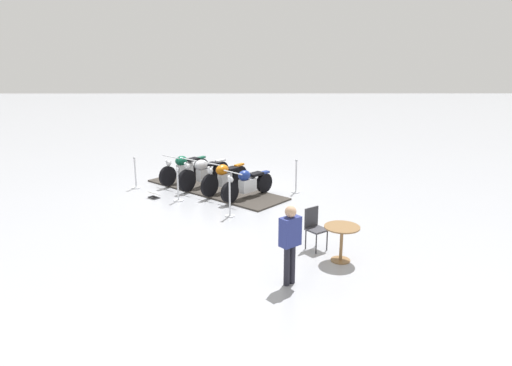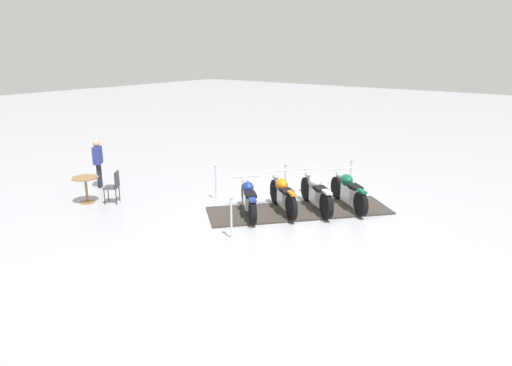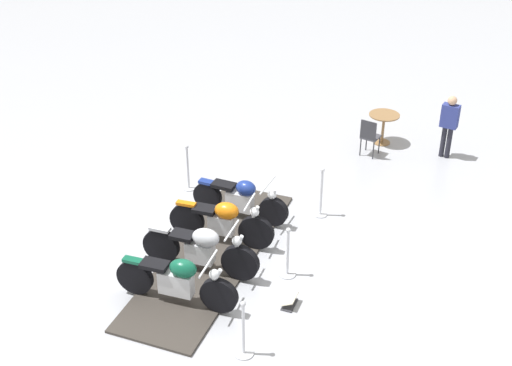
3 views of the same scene
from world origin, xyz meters
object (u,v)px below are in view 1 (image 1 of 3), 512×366
Objects in this scene: stanchion_right_mid at (178,190)px; motorcycle_navy at (247,184)px; cafe_chair_near_table at (314,226)px; bystander_person at (290,238)px; motorcycle_forest at (184,168)px; motorcycle_chrome at (203,172)px; stanchion_left_rear at (296,180)px; motorcycle_copper at (224,177)px; stanchion_right_front at (136,178)px; stanchion_right_rear at (230,202)px; info_placard at (154,196)px; cafe_table at (342,235)px.

motorcycle_navy is at bearing 94.93° from stanchion_right_mid.
bystander_person reaches higher than cafe_chair_near_table.
bystander_person is at bearing 60.99° from motorcycle_forest.
bystander_person is (6.81, 2.36, 0.41)m from motorcycle_chrome.
bystander_person is (1.71, -0.69, 0.39)m from cafe_chair_near_table.
motorcycle_chrome is 3.08m from stanchion_left_rear.
stanchion_left_rear reaches higher than motorcycle_copper.
motorcycle_copper is at bearing -86.72° from motorcycle_navy.
motorcycle_chrome is 2.27m from stanchion_right_front.
bystander_person is at bearing 53.11° from motorcycle_navy.
bystander_person is (6.79, 4.62, 0.60)m from stanchion_right_front.
stanchion_left_rear is at bearing 143.41° from cafe_chair_near_table.
bystander_person is (3.93, 1.34, 0.53)m from stanchion_right_rear.
motorcycle_forest is at bearing -70.09° from info_placard.
cafe_chair_near_table is (5.10, 3.05, 0.02)m from motorcycle_chrome.
motorcycle_forest reaches higher than cafe_chair_near_table.
stanchion_right_front is at bearing -95.87° from stanchion_left_rear.
cafe_chair_near_table is (4.53, 0.02, 0.16)m from stanchion_left_rear.
stanchion_right_mid is at bearing -171.70° from cafe_chair_near_table.
bystander_person is at bearing 29.09° from stanchion_right_mid.
info_placard is 6.79m from cafe_table.
stanchion_left_rear reaches higher than motorcycle_chrome.
motorcycle_chrome is 1.73× the size of stanchion_right_front.
info_placard is at bearing -109.92° from stanchion_right_mid.
stanchion_right_front is at bearing -12.67° from info_placard.
motorcycle_chrome is 0.97m from motorcycle_copper.
motorcycle_copper is at bearing -125.48° from info_placard.
stanchion_right_rear is at bearing -174.07° from info_placard.
motorcycle_forest is at bearing -153.47° from stanchion_right_rear.
stanchion_right_front is 4.34m from stanchion_right_rear.
cafe_table is at bearing -87.01° from bystander_person.
motorcycle_forest is 1.90× the size of cafe_chair_near_table.
cafe_table is (4.60, 4.97, 0.53)m from info_placard.
motorcycle_chrome is 1.68× the size of stanchion_left_rear.
motorcycle_chrome is 1.78× the size of stanchion_right_mid.
cafe_table is 1.62m from bystander_person.
stanchion_right_mid is at bearing -76.40° from stanchion_left_rear.
cafe_table is at bearing -0.00° from cafe_chair_near_table.
cafe_table is at bearing 66.49° from motorcycle_copper.
motorcycle_copper is 1.70× the size of stanchion_right_mid.
bystander_person reaches higher than stanchion_right_mid.
stanchion_right_front is at bearing -134.64° from cafe_table.
cafe_table is at bearing 45.36° from stanchion_right_front.
motorcycle_navy is 1.52× the size of stanchion_right_front.
stanchion_left_rear is at bearing 129.49° from motorcycle_copper.
stanchion_right_front is at bearing -64.00° from motorcycle_copper.
stanchion_right_rear is 4.19m from bystander_person.
motorcycle_chrome is at bearing -148.36° from cafe_table.
stanchion_right_rear reaches higher than stanchion_right_front.
cafe_table is (5.19, 0.52, 0.20)m from stanchion_left_rear.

